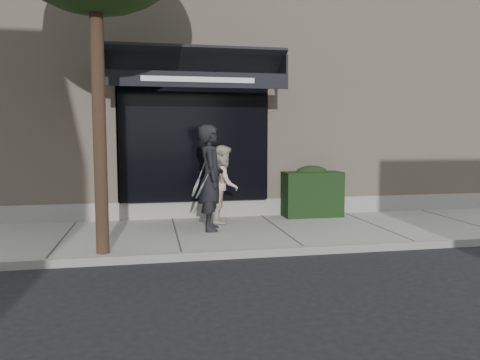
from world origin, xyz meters
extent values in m
plane|color=black|center=(0.00, 0.00, 0.00)|extent=(80.00, 80.00, 0.00)
cube|color=#989893|center=(0.00, 0.00, 0.06)|extent=(20.00, 3.00, 0.12)
cube|color=gray|center=(0.00, -1.55, 0.07)|extent=(20.00, 0.10, 0.14)
cube|color=#B8A48C|center=(0.00, 5.00, 2.75)|extent=(14.00, 7.00, 5.50)
cube|color=gray|center=(0.00, 1.70, 0.25)|extent=(14.02, 0.42, 0.50)
cube|color=black|center=(-1.50, 1.55, 1.80)|extent=(3.20, 0.30, 2.60)
cube|color=gray|center=(-3.10, 1.70, 1.80)|extent=(0.08, 0.40, 2.60)
cube|color=gray|center=(0.10, 1.70, 1.80)|extent=(0.08, 0.40, 2.60)
cube|color=gray|center=(-1.50, 1.70, 3.14)|extent=(3.36, 0.40, 0.12)
cube|color=black|center=(-1.50, 1.00, 3.40)|extent=(3.60, 1.03, 0.55)
cube|color=black|center=(-1.50, 0.50, 3.01)|extent=(3.60, 0.05, 0.30)
cube|color=white|center=(-1.50, 0.47, 3.01)|extent=(2.20, 0.01, 0.10)
cube|color=black|center=(-3.28, 1.00, 3.32)|extent=(0.04, 1.00, 0.45)
cube|color=black|center=(0.28, 1.00, 3.32)|extent=(0.04, 1.00, 0.45)
cube|color=black|center=(1.10, 1.25, 0.62)|extent=(1.30, 0.70, 1.00)
ellipsoid|color=black|center=(1.10, 1.25, 1.12)|extent=(0.71, 0.38, 0.27)
cylinder|color=black|center=(-3.20, -1.30, 2.40)|extent=(0.20, 0.20, 4.80)
imported|color=black|center=(-1.32, 0.13, 1.13)|extent=(0.57, 0.79, 2.01)
torus|color=silver|center=(-1.55, -0.14, 0.94)|extent=(0.23, 0.34, 0.28)
cylinder|color=silver|center=(-1.55, -0.14, 0.94)|extent=(0.19, 0.29, 0.24)
cylinder|color=silver|center=(-1.55, -0.14, 0.94)|extent=(0.17, 0.06, 0.10)
cylinder|color=black|center=(-1.55, -0.14, 0.94)|extent=(0.19, 0.08, 0.12)
torus|color=silver|center=(-1.64, -0.18, 1.00)|extent=(0.14, 0.31, 0.29)
cylinder|color=silver|center=(-1.64, -0.18, 1.00)|extent=(0.11, 0.27, 0.25)
cylinder|color=silver|center=(-1.64, -0.18, 1.00)|extent=(0.18, 0.02, 0.08)
cylinder|color=black|center=(-1.64, -0.18, 1.00)|extent=(0.20, 0.04, 0.10)
imported|color=beige|center=(-0.96, 0.83, 0.93)|extent=(0.78, 0.90, 1.61)
torus|color=silver|center=(-1.26, 0.59, 0.79)|extent=(0.17, 0.31, 0.29)
cylinder|color=silver|center=(-1.26, 0.59, 0.79)|extent=(0.13, 0.28, 0.25)
cylinder|color=silver|center=(-1.26, 0.59, 0.79)|extent=(0.17, 0.03, 0.09)
cylinder|color=black|center=(-1.26, 0.59, 0.79)|extent=(0.20, 0.05, 0.11)
camera|label=1|loc=(-2.47, -8.67, 1.96)|focal=35.00mm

